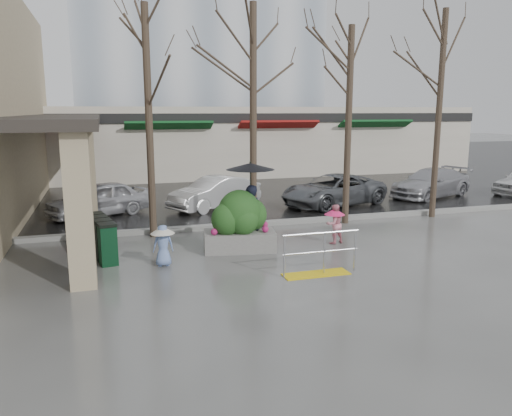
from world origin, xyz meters
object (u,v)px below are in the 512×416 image
planter (240,222)px  car_d (431,183)px  tree_west (147,65)px  child_blue (163,241)px  child_pink (334,222)px  car_a (98,199)px  handrail (319,259)px  news_boxes (102,238)px  car_c (333,190)px  tree_midwest (253,63)px  woman (250,198)px  car_b (215,193)px  tree_east (442,64)px  tree_mideast (350,77)px

planter → car_d: bearing=29.4°
tree_west → child_blue: bearing=-91.0°
child_pink → car_d: 9.70m
child_blue → car_a: 6.86m
handrail → news_boxes: (-4.86, 2.93, 0.16)m
news_boxes → car_a: size_ratio=0.53×
car_c → tree_midwest: bearing=-73.0°
handrail → car_c: car_c is taller
woman → planter: 0.72m
child_blue → news_boxes: (-1.45, 1.19, -0.09)m
car_b → car_d: bearing=61.1°
car_d → child_pink: bearing=-71.9°
tree_east → handrail: bearing=-144.1°
tree_mideast → car_c: bearing=71.8°
child_blue → car_c: size_ratio=0.23×
woman → car_b: (0.31, 5.96, -0.82)m
child_pink → tree_mideast: bearing=-135.0°
tree_midwest → tree_east: size_ratio=0.97×
tree_east → news_boxes: (-11.50, -1.87, -4.85)m
woman → child_blue: bearing=-1.7°
tree_west → planter: 5.28m
tree_midwest → car_a: tree_midwest is taller
tree_mideast → planter: size_ratio=3.14×
tree_midwest → child_blue: (-3.25, -3.06, -4.61)m
planter → news_boxes: planter is taller
tree_midwest → news_boxes: size_ratio=3.58×
handrail → child_pink: 2.93m
planter → car_a: planter is taller
tree_midwest → tree_mideast: tree_midwest is taller
car_d → car_a: bearing=-110.0°
tree_east → tree_mideast: bearing=180.0°
child_pink → news_boxes: 6.46m
tree_mideast → car_a: size_ratio=1.76×
planter → car_c: 7.53m
child_blue → planter: size_ratio=0.51×
tree_mideast → planter: tree_mideast is taller
tree_mideast → car_d: tree_mideast is taller
child_pink → news_boxes: child_pink is taller
tree_east → child_pink: size_ratio=6.30×
tree_midwest → car_d: 11.05m
handrail → car_b: car_b is taller
tree_mideast → planter: bearing=-152.7°
tree_mideast → car_a: tree_mideast is taller
car_b → car_d: same height
tree_west → child_pink: size_ratio=5.95×
car_b → car_d: 9.80m
car_c → woman: bearing=-62.1°
planter → car_c: size_ratio=0.46×
child_blue → tree_west: bearing=-88.7°
car_c → car_d: bearing=78.8°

